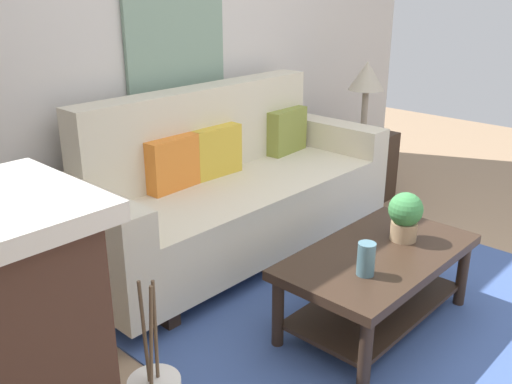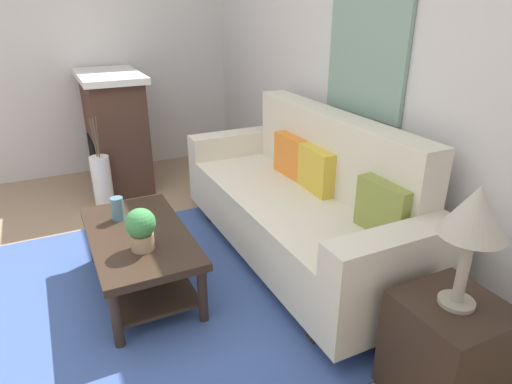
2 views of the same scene
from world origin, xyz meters
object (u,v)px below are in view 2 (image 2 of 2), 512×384
at_px(throw_pillow_olive, 384,208).
at_px(fireplace, 116,130).
at_px(side_table, 445,352).
at_px(throw_pillow_mustard, 317,170).
at_px(framed_painting, 365,57).
at_px(couch, 301,204).
at_px(potted_plant_tabletop, 141,228).
at_px(floor_vase, 102,183).
at_px(throw_pillow_orange, 292,156).
at_px(table_lamp, 475,216).
at_px(tabletop_vase, 118,209).
at_px(coffee_table, 140,248).

relative_size(throw_pillow_olive, fireplace, 0.31).
bearing_deg(side_table, throw_pillow_mustard, 172.05).
distance_m(side_table, framed_painting, 1.93).
relative_size(couch, fireplace, 1.96).
bearing_deg(fireplace, potted_plant_tabletop, -6.05).
height_order(side_table, floor_vase, side_table).
height_order(couch, throw_pillow_orange, couch).
distance_m(floor_vase, framed_painting, 2.56).
bearing_deg(floor_vase, side_table, 20.79).
bearing_deg(potted_plant_tabletop, floor_vase, -179.29).
bearing_deg(table_lamp, tabletop_vase, -146.68).
bearing_deg(framed_painting, throw_pillow_mustard, -90.00).
bearing_deg(floor_vase, coffee_table, 1.42).
distance_m(tabletop_vase, side_table, 2.14).
relative_size(throw_pillow_mustard, side_table, 0.64).
height_order(coffee_table, framed_painting, framed_painting).
height_order(couch, throw_pillow_olive, couch).
height_order(potted_plant_tabletop, fireplace, fireplace).
height_order(couch, potted_plant_tabletop, couch).
xyz_separation_m(coffee_table, floor_vase, (-1.44, -0.04, -0.06)).
height_order(throw_pillow_olive, floor_vase, throw_pillow_olive).
xyz_separation_m(couch, fireplace, (-2.09, -0.95, 0.16)).
height_order(throw_pillow_orange, side_table, throw_pillow_orange).
bearing_deg(framed_painting, potted_plant_tabletop, -85.65).
xyz_separation_m(throw_pillow_mustard, tabletop_vase, (-0.34, -1.37, -0.17)).
distance_m(potted_plant_tabletop, framed_painting, 1.87).
bearing_deg(potted_plant_tabletop, couch, 96.05).
bearing_deg(couch, tabletop_vase, -105.15).
relative_size(side_table, framed_painting, 0.70).
bearing_deg(coffee_table, framed_painting, 86.97).
distance_m(potted_plant_tabletop, table_lamp, 1.77).
distance_m(throw_pillow_olive, table_lamp, 0.82).
relative_size(side_table, table_lamp, 0.98).
xyz_separation_m(throw_pillow_mustard, fireplace, (-2.09, -1.07, -0.09)).
xyz_separation_m(throw_pillow_mustard, side_table, (1.44, -0.20, -0.40)).
bearing_deg(couch, potted_plant_tabletop, -83.95).
height_order(throw_pillow_olive, tabletop_vase, throw_pillow_olive).
distance_m(throw_pillow_olive, coffee_table, 1.56).
bearing_deg(coffee_table, throw_pillow_mustard, 86.18).
bearing_deg(couch, framed_painting, 90.00).
bearing_deg(coffee_table, throw_pillow_orange, 101.82).
distance_m(couch, potted_plant_tabletop, 1.20).
height_order(throw_pillow_olive, table_lamp, table_lamp).
bearing_deg(coffee_table, couch, 85.77).
bearing_deg(coffee_table, floor_vase, -178.58).
height_order(throw_pillow_mustard, table_lamp, table_lamp).
height_order(coffee_table, fireplace, fireplace).
bearing_deg(throw_pillow_mustard, table_lamp, -7.95).
xyz_separation_m(tabletop_vase, potted_plant_tabletop, (0.46, 0.06, 0.06)).
bearing_deg(fireplace, coffee_table, -6.26).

